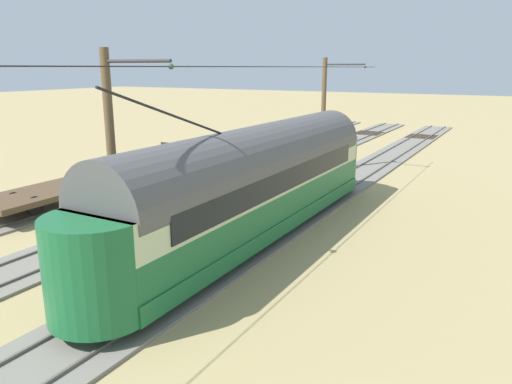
{
  "coord_description": "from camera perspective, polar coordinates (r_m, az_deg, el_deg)",
  "views": [
    {
      "loc": [
        -13.75,
        16.34,
        6.37
      ],
      "look_at": [
        -4.52,
        -0.11,
        1.53
      ],
      "focal_mm": 34.17,
      "sensor_mm": 36.0,
      "label": 1
    }
  ],
  "objects": [
    {
      "name": "track_adjacent_siding",
      "position": [
        22.5,
        -9.84,
        -2.14
      ],
      "size": [
        2.8,
        80.0,
        0.18
      ],
      "color": "slate",
      "rests_on": "ground"
    },
    {
      "name": "track_streetcar_siding",
      "position": [
        19.8,
        1.73,
        -4.22
      ],
      "size": [
        2.8,
        80.0,
        0.18
      ],
      "color": "slate",
      "rests_on": "ground"
    },
    {
      "name": "vintage_streetcar",
      "position": [
        18.2,
        0.06,
        1.35
      ],
      "size": [
        2.65,
        18.2,
        5.79
      ],
      "color": "#196033",
      "rests_on": "ground"
    },
    {
      "name": "ground_plane",
      "position": [
        22.28,
        -10.34,
        -2.47
      ],
      "size": [
        220.0,
        220.0,
        0.0
      ],
      "primitive_type": "plane",
      "color": "tan"
    },
    {
      "name": "catenary_pole_mid_near",
      "position": [
        15.65,
        -16.33,
        3.7
      ],
      "size": [
        2.69,
        0.28,
        6.94
      ],
      "color": "brown",
      "rests_on": "ground"
    },
    {
      "name": "spare_tie_stack",
      "position": [
        33.11,
        -12.62,
        3.42
      ],
      "size": [
        2.4,
        2.4,
        0.54
      ],
      "color": "#2D2316",
      "rests_on": "ground"
    },
    {
      "name": "track_end_bumper",
      "position": [
        31.63,
        2.98,
        3.49
      ],
      "size": [
        1.8,
        0.6,
        0.8
      ],
      "primitive_type": "cube",
      "color": "#B2A519",
      "rests_on": "ground"
    },
    {
      "name": "track_third_siding",
      "position": [
        25.92,
        -18.63,
        -0.49
      ],
      "size": [
        2.8,
        80.0,
        0.18
      ],
      "color": "slate",
      "rests_on": "ground"
    },
    {
      "name": "overhead_wire_run",
      "position": [
        14.35,
        -8.31,
        14.35
      ],
      "size": [
        2.48,
        39.08,
        0.18
      ],
      "color": "black",
      "rests_on": "ground"
    },
    {
      "name": "flatcar_adjacent",
      "position": [
        26.36,
        -17.26,
        1.66
      ],
      "size": [
        2.8,
        13.06,
        1.6
      ],
      "color": "brown",
      "rests_on": "ground"
    },
    {
      "name": "catenary_pole_foreground",
      "position": [
        30.48,
        8.01,
        9.08
      ],
      "size": [
        2.69,
        0.28,
        6.94
      ],
      "color": "brown",
      "rests_on": "ground"
    }
  ]
}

